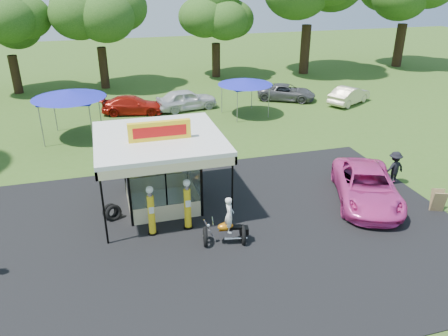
{
  "coord_description": "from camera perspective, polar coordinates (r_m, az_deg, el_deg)",
  "views": [
    {
      "loc": [
        -4.11,
        -12.65,
        9.85
      ],
      "look_at": [
        0.64,
        4.0,
        1.97
      ],
      "focal_mm": 35.0,
      "sensor_mm": 36.0,
      "label": 1
    }
  ],
  "objects": [
    {
      "name": "pink_sedan",
      "position": [
        21.1,
        18.13,
        -2.29
      ],
      "size": [
        4.51,
        6.18,
        1.56
      ],
      "primitive_type": "imported",
      "rotation": [
        0.0,
        0.0,
        -0.39
      ],
      "color": "#E13D9A",
      "rests_on": "ground"
    },
    {
      "name": "a_frame_sign",
      "position": [
        21.55,
        26.15,
        -3.91
      ],
      "size": [
        0.62,
        0.71,
        1.02
      ],
      "rotation": [
        0.0,
        0.0,
        -0.4
      ],
      "color": "#593819",
      "rests_on": "ground"
    },
    {
      "name": "oak_far_d",
      "position": [
        44.2,
        -1.08,
        19.24
      ],
      "size": [
        7.65,
        7.65,
        9.11
      ],
      "color": "black",
      "rests_on": "ground"
    },
    {
      "name": "ground",
      "position": [
        16.55,
        1.71,
        -12.06
      ],
      "size": [
        120.0,
        120.0,
        0.0
      ],
      "primitive_type": "plane",
      "color": "#37591B",
      "rests_on": "ground"
    },
    {
      "name": "spare_tires",
      "position": [
        19.42,
        -14.43,
        -5.62
      ],
      "size": [
        0.93,
        0.75,
        0.75
      ],
      "rotation": [
        0.0,
        0.0,
        0.36
      ],
      "color": "black",
      "rests_on": "ground"
    },
    {
      "name": "tent_west",
      "position": [
        28.92,
        -19.64,
        9.07
      ],
      "size": [
        4.51,
        4.51,
        3.15
      ],
      "rotation": [
        0.0,
        0.0,
        -0.2
      ],
      "color": "gray",
      "rests_on": "ground"
    },
    {
      "name": "bg_car_e",
      "position": [
        36.76,
        16.05,
        9.13
      ],
      "size": [
        4.42,
        3.4,
        1.4
      ],
      "primitive_type": "imported",
      "rotation": [
        0.0,
        0.0,
        2.09
      ],
      "color": "beige",
      "rests_on": "ground"
    },
    {
      "name": "oak_far_c",
      "position": [
        40.97,
        -16.22,
        18.93
      ],
      "size": [
        8.72,
        8.72,
        10.28
      ],
      "color": "black",
      "rests_on": "ground"
    },
    {
      "name": "gas_pump_left",
      "position": [
        17.72,
        -9.49,
        -5.67
      ],
      "size": [
        0.41,
        0.41,
        2.19
      ],
      "color": "black",
      "rests_on": "ground"
    },
    {
      "name": "bg_car_c",
      "position": [
        33.92,
        -4.92,
        8.91
      ],
      "size": [
        4.9,
        2.65,
        1.58
      ],
      "primitive_type": "imported",
      "rotation": [
        0.0,
        0.0,
        1.74
      ],
      "color": "silver",
      "rests_on": "ground"
    },
    {
      "name": "spectator_east_a",
      "position": [
        23.25,
        21.34,
        -0.01
      ],
      "size": [
        1.19,
        0.77,
        1.74
      ],
      "primitive_type": "imported",
      "rotation": [
        0.0,
        0.0,
        3.25
      ],
      "color": "black",
      "rests_on": "ground"
    },
    {
      "name": "motorcycle",
      "position": [
        17.06,
        0.47,
        -7.48
      ],
      "size": [
        1.85,
        1.12,
        2.11
      ],
      "rotation": [
        0.0,
        0.0,
        -0.18
      ],
      "color": "black",
      "rests_on": "ground"
    },
    {
      "name": "asphalt_apron",
      "position": [
        18.11,
        -0.21,
        -8.39
      ],
      "size": [
        20.0,
        14.0,
        0.04
      ],
      "primitive_type": "cube",
      "color": "black",
      "rests_on": "ground"
    },
    {
      "name": "gas_pump_right",
      "position": [
        17.93,
        -4.8,
        -4.88
      ],
      "size": [
        0.42,
        0.42,
        2.26
      ],
      "color": "black",
      "rests_on": "ground"
    },
    {
      "name": "tent_east",
      "position": [
        32.06,
        2.79,
        11.21
      ],
      "size": [
        3.95,
        3.95,
        2.76
      ],
      "rotation": [
        0.0,
        0.0,
        0.16
      ],
      "color": "gray",
      "rests_on": "ground"
    },
    {
      "name": "bg_car_d",
      "position": [
        36.8,
        8.16,
        9.77
      ],
      "size": [
        5.14,
        4.16,
        1.3
      ],
      "primitive_type": "imported",
      "rotation": [
        0.0,
        0.0,
        1.06
      ],
      "color": "#504F51",
      "rests_on": "ground"
    },
    {
      "name": "oak_far_b",
      "position": [
        41.82,
        -26.63,
        16.43
      ],
      "size": [
        7.55,
        7.55,
        9.01
      ],
      "color": "black",
      "rests_on": "ground"
    },
    {
      "name": "kiosk_car",
      "position": [
        22.05,
        -8.91,
        -0.98
      ],
      "size": [
        2.82,
        1.13,
        0.96
      ],
      "primitive_type": "imported",
      "rotation": [
        0.0,
        0.0,
        1.57
      ],
      "color": "yellow",
      "rests_on": "ground"
    },
    {
      "name": "bg_car_b",
      "position": [
        33.5,
        -11.84,
        8.04
      ],
      "size": [
        4.83,
        2.72,
        1.32
      ],
      "primitive_type": "imported",
      "rotation": [
        0.0,
        0.0,
        1.37
      ],
      "color": "#A3160C",
      "rests_on": "ground"
    },
    {
      "name": "gas_station_kiosk",
      "position": [
        19.51,
        -8.28,
        -0.21
      ],
      "size": [
        5.4,
        5.4,
        4.18
      ],
      "color": "white",
      "rests_on": "ground"
    }
  ]
}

